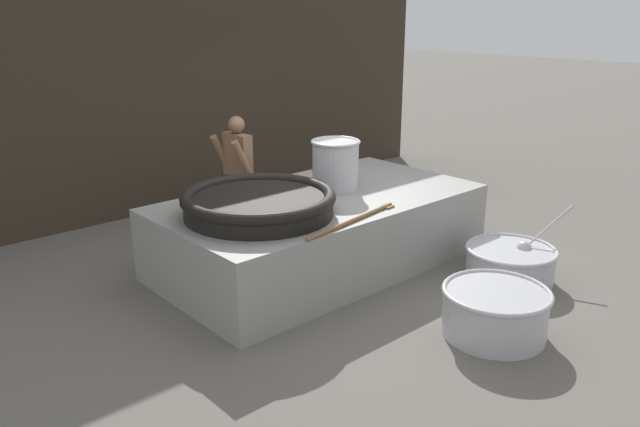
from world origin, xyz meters
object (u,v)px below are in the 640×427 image
object	(u,v)px
stock_pot	(335,164)
prep_bowl_meat	(495,310)
giant_wok_near	(259,202)
prep_bowl_vegetables	(510,262)
cook	(238,170)

from	to	relation	value
stock_pot	prep_bowl_meat	distance (m)	2.46
giant_wok_near	prep_bowl_meat	world-z (taller)	giant_wok_near
prep_bowl_meat	prep_bowl_vegetables	bearing A→B (deg)	25.97
stock_pot	prep_bowl_meat	bearing A→B (deg)	-96.15
stock_pot	prep_bowl_meat	size ratio (longest dim) A/B	0.60
giant_wok_near	stock_pot	distance (m)	1.21
stock_pot	prep_bowl_meat	world-z (taller)	stock_pot
cook	stock_pot	bearing A→B (deg)	102.78
cook	prep_bowl_vegetables	xyz separation A→B (m)	(1.24, -3.14, -0.60)
giant_wok_near	prep_bowl_meat	distance (m)	2.42
prep_bowl_vegetables	prep_bowl_meat	size ratio (longest dim) A/B	1.25
giant_wok_near	stock_pot	xyz separation A→B (m)	(1.19, 0.17, 0.16)
prep_bowl_vegetables	prep_bowl_meat	world-z (taller)	prep_bowl_vegetables
giant_wok_near	stock_pot	size ratio (longest dim) A/B	2.71
cook	prep_bowl_vegetables	world-z (taller)	cook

